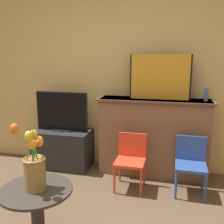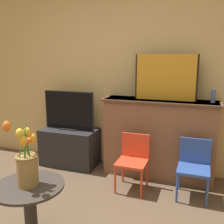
{
  "view_description": "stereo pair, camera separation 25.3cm",
  "coord_description": "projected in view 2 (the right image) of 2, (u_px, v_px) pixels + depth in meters",
  "views": [
    {
      "loc": [
        0.7,
        -1.32,
        1.51
      ],
      "look_at": [
        0.08,
        1.2,
        0.96
      ],
      "focal_mm": 42.0,
      "sensor_mm": 36.0,
      "label": 1
    },
    {
      "loc": [
        0.95,
        -1.25,
        1.51
      ],
      "look_at": [
        0.08,
        1.2,
        0.96
      ],
      "focal_mm": 42.0,
      "sensor_mm": 36.0,
      "label": 2
    }
  ],
  "objects": [
    {
      "name": "mantel_candle",
      "position": [
        213.0,
        96.0,
        2.99
      ],
      "size": [
        0.05,
        0.05,
        0.16
      ],
      "color": "#4C6699",
      "rests_on": "fireplace_mantel"
    },
    {
      "name": "wall_back",
      "position": [
        129.0,
        69.0,
        3.46
      ],
      "size": [
        8.0,
        0.06,
        2.7
      ],
      "color": "tan",
      "rests_on": "ground"
    },
    {
      "name": "chair_blue",
      "position": [
        194.0,
        164.0,
        2.83
      ],
      "size": [
        0.33,
        0.33,
        0.63
      ],
      "color": "#2D4C99",
      "rests_on": "ground"
    },
    {
      "name": "tv_monitor",
      "position": [
        69.0,
        111.0,
        3.6
      ],
      "size": [
        0.73,
        0.12,
        0.53
      ],
      "color": "black",
      "rests_on": "tv_stand"
    },
    {
      "name": "tv_stand",
      "position": [
        70.0,
        147.0,
        3.7
      ],
      "size": [
        0.78,
        0.43,
        0.51
      ],
      "color": "#232326",
      "rests_on": "ground"
    },
    {
      "name": "side_table",
      "position": [
        30.0,
        207.0,
        2.07
      ],
      "size": [
        0.55,
        0.55,
        0.53
      ],
      "color": "#332D28",
      "rests_on": "ground"
    },
    {
      "name": "painting",
      "position": [
        166.0,
        77.0,
        3.13
      ],
      "size": [
        0.74,
        0.03,
        0.55
      ],
      "color": "black",
      "rests_on": "fireplace_mantel"
    },
    {
      "name": "fireplace_mantel",
      "position": [
        159.0,
        137.0,
        3.3
      ],
      "size": [
        1.42,
        0.39,
        0.99
      ],
      "color": "brown",
      "rests_on": "ground"
    },
    {
      "name": "chair_red",
      "position": [
        133.0,
        158.0,
        3.01
      ],
      "size": [
        0.33,
        0.33,
        0.63
      ],
      "color": "red",
      "rests_on": "ground"
    },
    {
      "name": "vase_tulips",
      "position": [
        27.0,
        164.0,
        1.99
      ],
      "size": [
        0.19,
        0.22,
        0.53
      ],
      "color": "olive",
      "rests_on": "side_table"
    }
  ]
}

